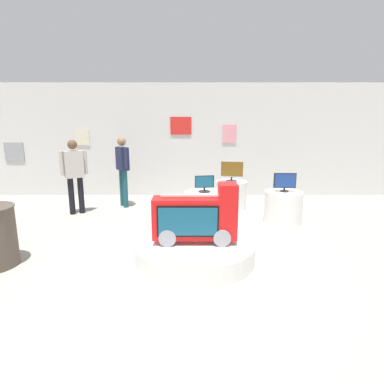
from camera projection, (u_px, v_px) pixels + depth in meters
ground_plane at (171, 260)px, 4.66m from camera, size 30.00×30.00×0.00m
back_wall_display at (181, 141)px, 8.46m from camera, size 12.45×0.13×2.94m
main_display_pedestal at (196, 251)px, 4.65m from camera, size 1.73×1.73×0.28m
novelty_firetruck_tv at (198, 219)px, 4.54m from camera, size 1.19×0.39×0.86m
display_pedestal_left_rear at (206, 208)px, 6.29m from camera, size 0.78×0.78×0.63m
tv_on_left_rear at (206, 184)px, 6.18m from camera, size 0.38×0.22×0.33m
display_pedestal_center_rear at (285, 207)px, 6.32m from camera, size 0.74×0.74×0.63m
tv_on_center_rear at (286, 182)px, 6.20m from camera, size 0.43×0.17×0.37m
display_pedestal_right_rear at (233, 195)px, 7.40m from camera, size 0.72×0.72×0.63m
tv_on_right_rear at (233, 170)px, 7.27m from camera, size 0.54×0.23×0.47m
shopper_browsing_near_truck at (76, 171)px, 6.83m from camera, size 0.50×0.36×1.60m
shopper_browsing_rear at (124, 166)px, 7.42m from camera, size 0.37×0.49×1.63m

